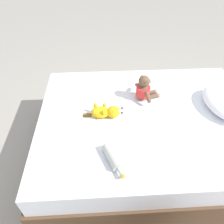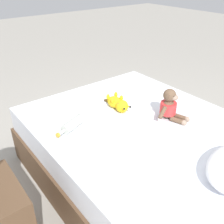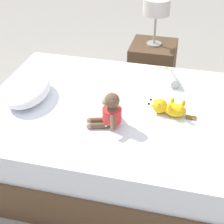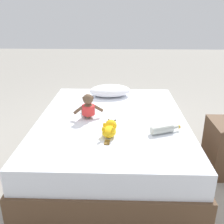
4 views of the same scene
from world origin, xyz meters
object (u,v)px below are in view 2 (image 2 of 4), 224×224
(bed, at_px, (147,157))
(plush_yellow_creature, at_px, (118,103))
(plush_monkey, at_px, (170,106))
(glass_bottle, at_px, (72,124))

(bed, xyz_separation_m, plush_yellow_creature, (-0.01, -0.36, 0.30))
(bed, bearing_deg, plush_monkey, -175.62)
(plush_yellow_creature, bearing_deg, plush_monkey, 122.19)
(bed, xyz_separation_m, plush_monkey, (-0.22, -0.02, 0.35))
(plush_monkey, bearing_deg, glass_bottle, -25.87)
(bed, relative_size, glass_bottle, 7.11)
(bed, bearing_deg, plush_yellow_creature, -90.99)
(plush_monkey, distance_m, glass_bottle, 0.73)
(bed, bearing_deg, glass_bottle, -37.86)
(plush_monkey, bearing_deg, bed, 4.38)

